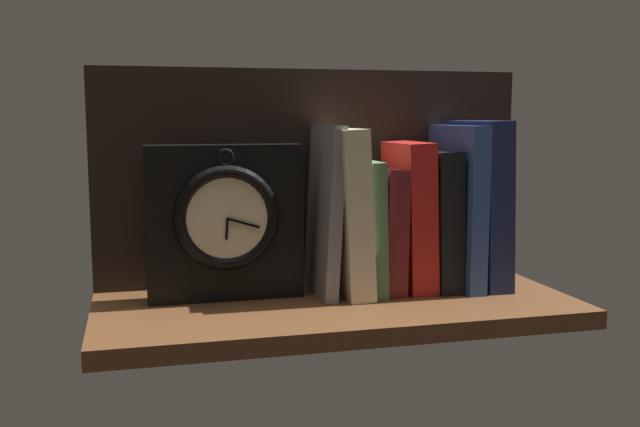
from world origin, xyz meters
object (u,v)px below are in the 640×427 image
at_px(book_cream_twain, 345,211).
at_px(book_maroon_dawkins, 384,229).
at_px(book_blue_modern, 456,206).
at_px(framed_clock, 225,221).
at_px(book_black_skeptic, 435,219).
at_px(book_green_romantic, 366,226).
at_px(book_red_requiem, 409,216).
at_px(book_navy_bierce, 478,203).
at_px(book_gray_chess, 324,210).

distance_m(book_cream_twain, book_maroon_dawkins, 0.07).
bearing_deg(book_blue_modern, framed_clock, 179.46).
distance_m(book_black_skeptic, book_blue_modern, 0.04).
height_order(book_green_romantic, book_black_skeptic, book_black_skeptic).
xyz_separation_m(book_red_requiem, book_navy_bierce, (0.11, 0.00, 0.02)).
bearing_deg(book_maroon_dawkins, book_navy_bierce, 0.00).
xyz_separation_m(book_gray_chess, book_black_skeptic, (0.17, 0.00, -0.02)).
bearing_deg(book_blue_modern, book_gray_chess, 180.00).
height_order(book_gray_chess, book_navy_bierce, book_navy_bierce).
bearing_deg(book_cream_twain, book_navy_bierce, 0.00).
bearing_deg(framed_clock, book_gray_chess, -1.32).
bearing_deg(book_cream_twain, book_maroon_dawkins, 0.00).
xyz_separation_m(book_maroon_dawkins, book_black_skeptic, (0.08, 0.00, 0.01)).
xyz_separation_m(book_blue_modern, framed_clock, (-0.35, 0.00, -0.01)).
height_order(book_green_romantic, book_red_requiem, book_red_requiem).
relative_size(book_green_romantic, book_red_requiem, 0.88).
distance_m(book_blue_modern, book_navy_bierce, 0.04).
relative_size(book_black_skeptic, book_navy_bierce, 0.83).
height_order(book_red_requiem, book_blue_modern, book_blue_modern).
xyz_separation_m(book_red_requiem, book_black_skeptic, (0.04, 0.00, -0.01)).
distance_m(book_maroon_dawkins, book_black_skeptic, 0.08).
bearing_deg(book_red_requiem, framed_clock, 179.31).
bearing_deg(book_gray_chess, book_red_requiem, 0.00).
bearing_deg(book_maroon_dawkins, book_blue_modern, 0.00).
bearing_deg(book_black_skeptic, book_blue_modern, 0.00).
relative_size(book_red_requiem, book_navy_bierce, 0.87).
bearing_deg(book_blue_modern, book_red_requiem, 180.00).
height_order(book_gray_chess, book_green_romantic, book_gray_chess).
height_order(book_green_romantic, book_maroon_dawkins, book_green_romantic).
bearing_deg(book_blue_modern, book_green_romantic, 180.00).
xyz_separation_m(book_gray_chess, book_red_requiem, (0.13, 0.00, -0.01)).
relative_size(book_red_requiem, book_blue_modern, 0.90).
height_order(book_black_skeptic, framed_clock, framed_clock).
bearing_deg(framed_clock, book_green_romantic, -0.92).
bearing_deg(book_green_romantic, book_gray_chess, 180.00).
distance_m(book_red_requiem, book_blue_modern, 0.08).
height_order(book_green_romantic, book_blue_modern, book_blue_modern).
bearing_deg(book_cream_twain, framed_clock, 178.91).
relative_size(book_green_romantic, framed_clock, 0.89).
bearing_deg(book_blue_modern, book_maroon_dawkins, 180.00).
bearing_deg(book_green_romantic, book_navy_bierce, 0.00).
distance_m(book_green_romantic, book_maroon_dawkins, 0.03).
relative_size(book_gray_chess, framed_clock, 1.12).
height_order(book_black_skeptic, book_blue_modern, book_blue_modern).
bearing_deg(book_black_skeptic, book_green_romantic, 180.00).
relative_size(book_maroon_dawkins, book_blue_modern, 0.75).
bearing_deg(book_red_requiem, book_navy_bierce, 0.00).
height_order(book_maroon_dawkins, book_blue_modern, book_blue_modern).
xyz_separation_m(book_gray_chess, book_maroon_dawkins, (0.09, 0.00, -0.03)).
bearing_deg(book_cream_twain, book_black_skeptic, 0.00).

